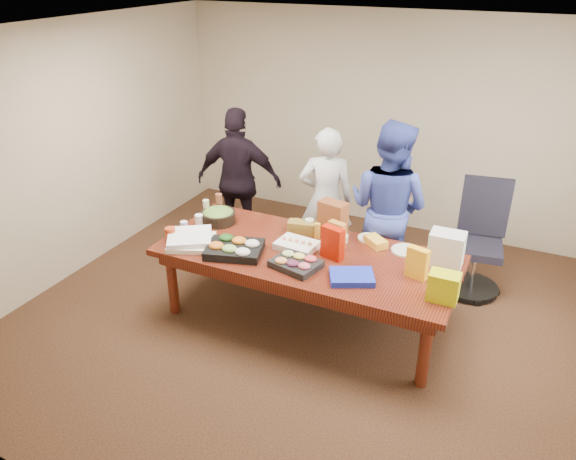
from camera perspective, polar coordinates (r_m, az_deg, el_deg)
The scene contains 36 objects.
floor at distance 5.61m, azimuth 1.85°, elevation -9.15°, with size 5.50×5.00×0.02m, color #47301E.
ceiling at distance 4.59m, azimuth 2.36°, elevation 19.63°, with size 5.50×5.00×0.02m, color white.
wall_back at distance 7.19m, azimuth 10.17°, elevation 10.69°, with size 5.50×0.04×2.70m, color beige.
wall_front at distance 3.11m, azimuth -17.05°, elevation -12.65°, with size 5.50×0.04×2.70m, color beige.
wall_left at distance 6.47m, azimuth -21.10°, elevation 7.55°, with size 0.04×5.00×2.70m, color beige.
conference_table at distance 5.39m, azimuth 1.90°, elevation -5.82°, with size 2.80×1.20×0.75m, color #4C1C0F.
office_chair at distance 6.05m, azimuth 18.82°, elevation -1.26°, with size 0.59×0.59×1.17m, color black.
person_center at distance 6.15m, azimuth 3.90°, elevation 3.10°, with size 0.60×0.39×1.64m, color silver.
person_right at distance 5.78m, azimuth 10.21°, elevation 2.23°, with size 0.89×0.70×1.84m, color #344299.
person_left at distance 6.59m, azimuth -5.04°, elevation 5.08°, with size 1.01×0.42×1.73m, color black.
veggie_tray at distance 5.20m, azimuth -5.51°, elevation -1.99°, with size 0.51×0.40×0.08m, color black.
fruit_tray at distance 4.95m, azimuth 0.81°, elevation -3.50°, with size 0.41×0.32×0.06m, color black.
sheet_cake at distance 5.26m, azimuth 0.91°, elevation -1.56°, with size 0.37×0.28×0.07m, color white.
salad_bowl at distance 5.81m, azimuth -7.15°, elevation 1.34°, with size 0.36×0.36×0.12m, color black.
chip_bag_blue at distance 4.80m, azimuth 6.56°, elevation -4.80°, with size 0.37×0.28×0.06m, color #1A2DC3.
chip_bag_red at distance 5.06m, azimuth 4.59°, elevation -1.33°, with size 0.21×0.09×0.31m, color #AB1602.
chip_bag_yellow at distance 4.87m, azimuth 13.12°, elevation -3.33°, with size 0.19×0.08×0.28m, color #FDAE17.
chip_bag_orange at distance 5.26m, azimuth 5.01°, elevation -0.49°, with size 0.17×0.07×0.26m, color #C37529.
mayo_jar at distance 5.54m, azimuth 2.20°, elevation 0.41°, with size 0.09×0.09×0.14m, color silver.
mustard_bottle at distance 5.43m, azimuth 3.04°, elevation -0.09°, with size 0.06×0.06×0.16m, color gold.
dressing_bottle at distance 5.99m, azimuth -7.07°, elevation 2.70°, with size 0.07×0.07×0.22m, color brown.
ranch_bottle at distance 5.91m, azimuth -8.37°, elevation 2.17°, with size 0.07×0.07×0.20m, color beige.
banana_bunch at distance 5.37m, azimuth 8.98°, elevation -1.20°, with size 0.23×0.13×0.08m, color yellow.
bread_loaf at distance 5.53m, azimuth 1.62°, elevation 0.25°, with size 0.31×0.13×0.12m, color olive.
kraft_bag at distance 5.46m, azimuth 4.60°, elevation 1.16°, with size 0.27×0.16×0.36m, color brown.
red_cup at distance 5.51m, azimuth -11.97°, elevation -0.42°, with size 0.10×0.10×0.13m, color #B63412.
clear_cup_a at distance 5.68m, azimuth -10.61°, elevation 0.38°, with size 0.08×0.08×0.10m, color silver.
clear_cup_b at distance 5.76m, azimuth -9.10°, elevation 1.00°, with size 0.09×0.09×0.12m, color white.
pizza_box_lower at distance 5.41m, azimuth -9.86°, elevation -1.26°, with size 0.41×0.41×0.05m, color white.
pizza_box_upper at distance 5.41m, azimuth -10.06°, elevation -0.70°, with size 0.41×0.41×0.05m, color white.
plate_a at distance 5.34m, azimuth 11.97°, elevation -2.05°, with size 0.27×0.27×0.02m, color beige.
plate_b at distance 5.50m, azimuth 8.32°, elevation -0.82°, with size 0.23×0.23×0.01m, color white.
dip_bowl_a at distance 5.42m, azimuth 5.36°, elevation -0.82°, with size 0.16×0.16×0.06m, color beige.
dip_bowl_b at distance 5.68m, azimuth 0.76°, elevation 0.64°, with size 0.15×0.15×0.06m, color silver.
grocery_bag_white at distance 5.11m, azimuth 15.93°, elevation -1.93°, with size 0.30×0.21×0.32m, color silver.
grocery_bag_yellow at distance 4.63m, azimuth 15.67°, elevation -5.63°, with size 0.24×0.17×0.24m, color #CAD308.
Camera 1 is at (1.79, -4.19, 3.26)m, focal length 34.67 mm.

